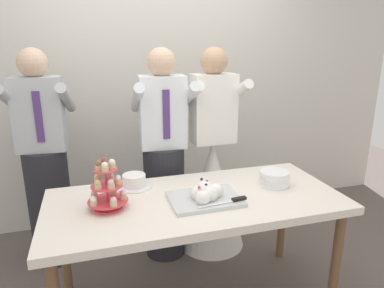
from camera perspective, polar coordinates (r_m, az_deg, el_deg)
rear_wall at (r=3.32m, az=-6.60°, el=12.09°), size 5.20×0.10×2.90m
dessert_table at (r=2.19m, az=0.68°, el=-10.56°), size 1.80×0.80×0.78m
cupcake_stand at (r=2.04m, az=-13.76°, el=-7.06°), size 0.23×0.23×0.31m
main_cake_tray at (r=2.10m, az=2.22°, el=-8.29°), size 0.44×0.31×0.13m
plate_stack at (r=2.38m, az=13.38°, el=-5.50°), size 0.20×0.20×0.10m
round_cake at (r=2.33m, az=-9.47°, el=-6.08°), size 0.24×0.24×0.08m
person_groom at (r=2.73m, az=-4.63°, el=-3.91°), size 0.48×0.51×1.66m
person_bride at (r=2.91m, az=3.28°, el=-6.03°), size 0.56×0.56×1.66m
person_guest at (r=2.87m, az=-22.80°, el=-4.18°), size 0.49×0.52×1.66m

